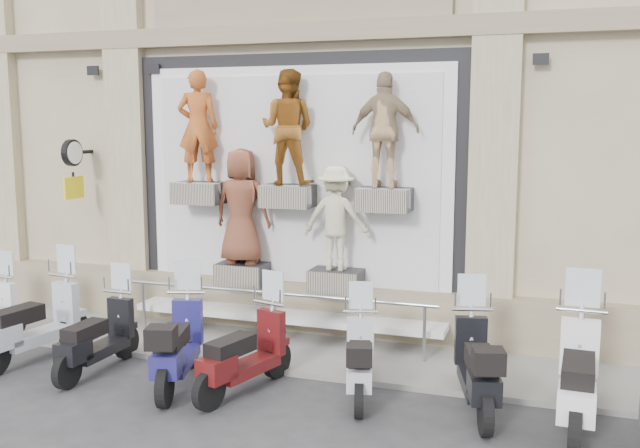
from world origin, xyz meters
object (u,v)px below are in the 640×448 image
Objects in this scene: scooter_c at (33,307)px; scooter_f at (244,337)px; guard_rail at (275,321)px; clock_sign_bracket at (73,161)px; scooter_h at (478,349)px; scooter_g at (360,345)px; scooter_i at (579,357)px; scooter_d at (97,322)px; scooter_e at (177,328)px.

scooter_c is 3.43m from scooter_f.
scooter_c reaches higher than guard_rail.
scooter_h is (7.08, -1.81, -2.02)m from clock_sign_bracket.
clock_sign_bracket is 6.30m from scooter_g.
scooter_g is (1.73, -1.40, 0.23)m from guard_rail.
guard_rail is 2.35× the size of scooter_i.
scooter_c is 1.12× the size of scooter_d.
scooter_e is 1.14× the size of scooter_g.
scooter_d is at bearing -176.54° from scooter_i.
scooter_i is at bearing 2.97° from scooter_d.
clock_sign_bracket is 0.57× the size of scooter_d.
scooter_f is (0.94, 0.05, -0.04)m from scooter_e.
scooter_g is at bearing 11.33° from scooter_c.
scooter_f is at bearing 6.78° from scooter_c.
scooter_c is 1.17m from scooter_d.
scooter_c is at bearing -153.25° from guard_rail.
scooter_e is at bearing -2.13° from scooter_d.
scooter_f is at bearing 177.98° from scooter_g.
scooter_h is at bearing -22.81° from guard_rail.
scooter_c is 1.18× the size of scooter_g.
guard_rail is at bearing 53.72° from scooter_e.
scooter_f reaches higher than scooter_d.
scooter_i reaches higher than scooter_h.
guard_rail is 1.92m from scooter_e.
clock_sign_bracket is 0.52× the size of scooter_e.
clock_sign_bracket is at bearing 146.94° from scooter_g.
scooter_f is (4.19, -2.19, -2.05)m from clock_sign_bracket.
scooter_d is at bearing 169.73° from scooter_g.
scooter_h reaches higher than guard_rail.
clock_sign_bracket reaches higher than scooter_f.
clock_sign_bracket is 0.47× the size of scooter_i.
scooter_c reaches higher than scooter_f.
clock_sign_bracket reaches higher than scooter_d.
scooter_d is 2.26m from scooter_f.
scooter_f is 1.09× the size of scooter_g.
scooter_d is at bearing -48.18° from clock_sign_bracket.
scooter_e is 2.42m from scooter_g.
scooter_h is at bearing 23.05° from scooter_f.
guard_rail is 2.83× the size of scooter_d.
scooter_g is at bearing 6.20° from scooter_d.
scooter_i reaches higher than scooter_g.
clock_sign_bracket reaches higher than guard_rail.
scooter_c is 0.93× the size of scooter_i.
scooter_d is at bearing 3.92° from scooter_c.
scooter_i reaches higher than guard_rail.
scooter_i is (7.46, 0.03, 0.06)m from scooter_c.
scooter_e is at bearing 4.67° from scooter_c.
scooter_f is (0.29, -1.73, 0.29)m from guard_rail.
scooter_g is 1.46m from scooter_h.
guard_rail is 2.24m from scooter_g.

